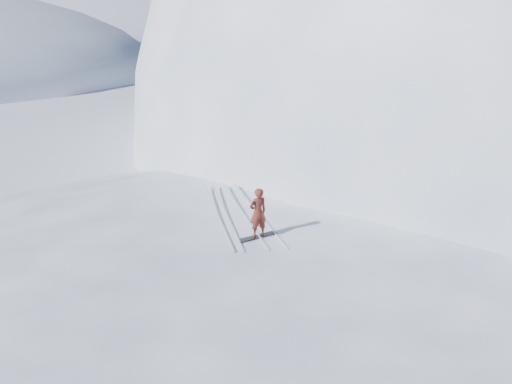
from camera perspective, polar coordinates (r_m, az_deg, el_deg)
ground at (r=13.85m, az=3.10°, el=-20.69°), size 400.00×400.00×0.00m
near_ridge at (r=16.31m, az=5.49°, el=-13.49°), size 36.00×28.00×4.80m
peak_shoulder at (r=33.61m, az=16.42°, el=4.15°), size 28.00×24.00×18.00m
far_ridge_c at (r=126.68m, az=-22.05°, el=15.27°), size 140.00×90.00×36.00m
wind_bumps at (r=15.45m, az=0.06°, el=-15.59°), size 16.00×14.40×1.00m
snowboard at (r=15.46m, az=0.22°, el=-5.10°), size 1.27×0.76×0.02m
snowboarder at (r=15.13m, az=0.23°, el=-2.37°), size 0.68×0.59×1.58m
board_tracks at (r=17.23m, az=-2.38°, el=-2.25°), size 2.75×5.92×0.04m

